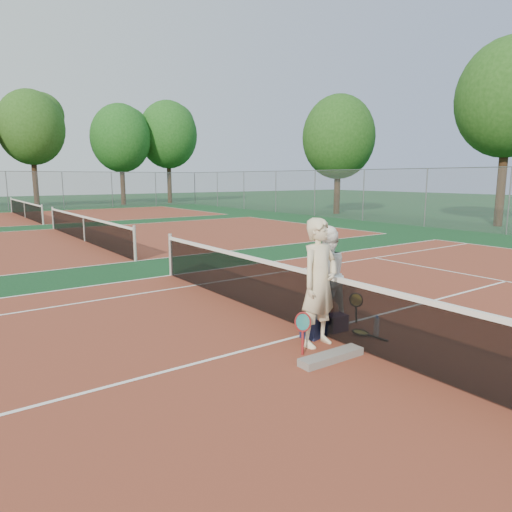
# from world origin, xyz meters

# --- Properties ---
(ground) EXTENTS (130.00, 130.00, 0.00)m
(ground) POSITION_xyz_m (0.00, 0.00, 0.00)
(ground) COLOR #0E361A
(ground) RESTS_ON ground
(court_main) EXTENTS (23.77, 10.97, 0.01)m
(court_main) POSITION_xyz_m (0.00, 0.00, 0.00)
(court_main) COLOR brown
(court_main) RESTS_ON ground
(court_far_a) EXTENTS (23.77, 10.97, 0.01)m
(court_far_a) POSITION_xyz_m (0.00, 13.50, 0.00)
(court_far_a) COLOR brown
(court_far_a) RESTS_ON ground
(court_far_b) EXTENTS (23.77, 10.97, 0.01)m
(court_far_b) POSITION_xyz_m (0.00, 27.00, 0.00)
(court_far_b) COLOR brown
(court_far_b) RESTS_ON ground
(net_main) EXTENTS (0.10, 10.98, 1.02)m
(net_main) POSITION_xyz_m (0.00, 0.00, 0.51)
(net_main) COLOR black
(net_main) RESTS_ON ground
(net_far_a) EXTENTS (0.10, 10.98, 1.02)m
(net_far_a) POSITION_xyz_m (0.00, 13.50, 0.51)
(net_far_a) COLOR black
(net_far_a) RESTS_ON ground
(net_far_b) EXTENTS (0.10, 10.98, 1.02)m
(net_far_b) POSITION_xyz_m (0.00, 27.00, 0.51)
(net_far_b) COLOR black
(net_far_b) RESTS_ON ground
(fence_back) EXTENTS (32.00, 0.06, 3.00)m
(fence_back) POSITION_xyz_m (0.00, 34.00, 1.50)
(fence_back) COLOR slate
(fence_back) RESTS_ON ground
(fence_right) EXTENTS (0.06, 54.50, 3.00)m
(fence_right) POSITION_xyz_m (16.00, 6.75, 1.50)
(fence_right) COLOR slate
(fence_right) RESTS_ON ground
(player_a) EXTENTS (0.76, 0.55, 1.95)m
(player_a) POSITION_xyz_m (-0.35, -0.44, 0.97)
(player_a) COLOR beige
(player_a) RESTS_ON ground
(player_b) EXTENTS (0.85, 0.68, 1.65)m
(player_b) POSITION_xyz_m (0.61, 0.38, 0.82)
(player_b) COLOR white
(player_b) RESTS_ON ground
(racket_red) EXTENTS (0.31, 0.30, 0.59)m
(racket_red) POSITION_xyz_m (-0.76, -0.54, 0.30)
(racket_red) COLOR maroon
(racket_red) RESTS_ON ground
(racket_black_held) EXTENTS (0.33, 0.34, 0.58)m
(racket_black_held) POSITION_xyz_m (0.82, -0.14, 0.29)
(racket_black_held) COLOR black
(racket_black_held) RESTS_ON ground
(racket_spare) EXTENTS (0.42, 0.65, 0.08)m
(racket_spare) POSITION_xyz_m (0.49, -0.56, 0.04)
(racket_spare) COLOR black
(racket_spare) RESTS_ON ground
(sports_bag_navy) EXTENTS (0.47, 0.37, 0.33)m
(sports_bag_navy) POSITION_xyz_m (-0.16, -0.15, 0.16)
(sports_bag_navy) COLOR black
(sports_bag_navy) RESTS_ON ground
(sports_bag_purple) EXTENTS (0.36, 0.26, 0.28)m
(sports_bag_purple) POSITION_xyz_m (0.33, -0.16, 0.14)
(sports_bag_purple) COLOR black
(sports_bag_purple) RESTS_ON ground
(net_cover_canvas) EXTENTS (1.05, 0.26, 0.11)m
(net_cover_canvas) POSITION_xyz_m (-0.63, -1.01, 0.06)
(net_cover_canvas) COLOR slate
(net_cover_canvas) RESTS_ON ground
(water_bottle) EXTENTS (0.09, 0.09, 0.30)m
(water_bottle) POSITION_xyz_m (0.69, -0.71, 0.15)
(water_bottle) COLOR #A8BFD5
(water_bottle) RESTS_ON ground
(tree_back_3) EXTENTS (5.35, 5.35, 9.70)m
(tree_back_3) POSITION_xyz_m (2.59, 37.27, 6.61)
(tree_back_3) COLOR #382314
(tree_back_3) RESTS_ON ground
(tree_back_4) EXTENTS (5.44, 5.44, 9.25)m
(tree_back_4) POSITION_xyz_m (10.11, 37.21, 6.10)
(tree_back_4) COLOR #382314
(tree_back_4) RESTS_ON ground
(tree_back_5) EXTENTS (5.76, 5.76, 10.03)m
(tree_back_5) POSITION_xyz_m (15.07, 37.63, 6.70)
(tree_back_5) COLOR #382314
(tree_back_5) RESTS_ON ground
(tree_right_0) EXTENTS (5.17, 5.17, 9.47)m
(tree_right_0) POSITION_xyz_m (19.36, 6.72, 6.47)
(tree_right_0) COLOR #382314
(tree_right_0) RESTS_ON ground
(tree_right_1) EXTENTS (5.01, 5.01, 8.18)m
(tree_right_1) POSITION_xyz_m (18.61, 17.75, 5.28)
(tree_right_1) COLOR #382314
(tree_right_1) RESTS_ON ground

